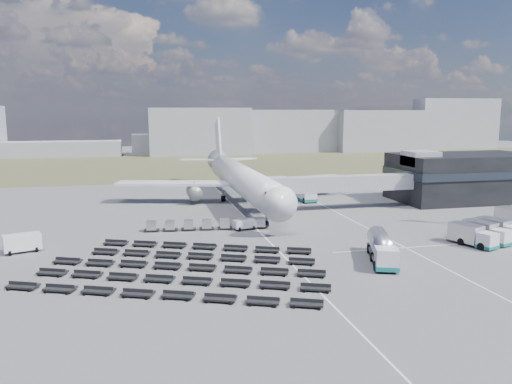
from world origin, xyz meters
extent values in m
plane|color=#565659|center=(0.00, 0.00, 0.00)|extent=(420.00, 420.00, 0.00)
cube|color=brown|center=(0.00, 110.00, 0.01)|extent=(420.00, 90.00, 0.01)
cube|color=silver|center=(-2.00, 5.00, 0.01)|extent=(0.25, 110.00, 0.01)
cube|color=silver|center=(16.00, 5.00, 0.01)|extent=(0.25, 110.00, 0.01)
cube|color=silver|center=(25.00, -8.00, 0.01)|extent=(40.00, 0.25, 0.01)
cube|color=black|center=(48.00, 24.00, 5.00)|extent=(30.00, 16.00, 10.00)
cube|color=#262D38|center=(48.00, 24.00, 6.20)|extent=(30.40, 16.40, 1.60)
cube|color=#939399|center=(36.00, 22.00, 9.50)|extent=(6.00, 6.00, 3.00)
cube|color=#939399|center=(18.10, 20.50, 5.10)|extent=(29.80, 3.00, 3.00)
cube|color=#939399|center=(4.70, 20.00, 5.10)|extent=(4.00, 3.60, 3.40)
cylinder|color=slate|center=(6.20, 20.50, 2.55)|extent=(0.70, 0.70, 5.10)
cylinder|color=black|center=(6.20, 20.50, 0.45)|extent=(1.40, 0.90, 1.40)
cylinder|color=silver|center=(0.00, 30.00, 5.30)|extent=(5.60, 48.00, 5.60)
cone|color=silver|center=(0.00, 3.50, 5.30)|extent=(5.60, 5.00, 5.60)
cone|color=silver|center=(0.00, 58.00, 6.10)|extent=(5.60, 8.00, 5.60)
cube|color=black|center=(0.00, 5.50, 6.10)|extent=(2.20, 2.00, 0.80)
cube|color=silver|center=(-13.00, 35.00, 4.10)|extent=(25.59, 11.38, 0.50)
cube|color=silver|center=(13.00, 35.00, 4.10)|extent=(25.59, 11.38, 0.50)
cylinder|color=slate|center=(-9.50, 33.00, 2.40)|extent=(3.00, 5.00, 3.00)
cylinder|color=slate|center=(9.50, 33.00, 2.40)|extent=(3.00, 5.00, 3.00)
cube|color=silver|center=(-5.50, 60.00, 6.50)|extent=(9.49, 5.63, 0.35)
cube|color=silver|center=(5.50, 60.00, 6.50)|extent=(9.49, 5.63, 0.35)
cube|color=silver|center=(0.00, 61.00, 11.80)|extent=(0.50, 9.06, 11.45)
cylinder|color=slate|center=(0.00, 9.00, 1.25)|extent=(0.50, 0.50, 2.50)
cylinder|color=slate|center=(-3.20, 34.00, 1.25)|extent=(0.60, 0.60, 2.50)
cylinder|color=slate|center=(3.20, 34.00, 1.25)|extent=(0.60, 0.60, 2.50)
cylinder|color=black|center=(0.00, 9.00, 0.50)|extent=(0.50, 1.20, 1.20)
cube|color=#9496A1|center=(-52.84, 153.82, 3.20)|extent=(49.42, 12.00, 6.41)
cube|color=#9496A1|center=(-12.33, 157.50, 4.42)|extent=(22.59, 12.00, 8.83)
cube|color=#9496A1|center=(5.53, 148.38, 10.20)|extent=(43.77, 12.00, 20.39)
cube|color=#9496A1|center=(41.22, 154.96, 9.78)|extent=(53.41, 12.00, 19.55)
cube|color=#9496A1|center=(66.54, 155.70, 8.66)|extent=(52.41, 12.00, 17.32)
cube|color=#9496A1|center=(94.35, 148.51, 9.70)|extent=(48.79, 12.00, 19.40)
cube|color=#9496A1|center=(137.70, 157.62, 12.61)|extent=(42.85, 12.00, 25.21)
cube|color=silver|center=(8.30, -16.99, 1.60)|extent=(3.37, 3.37, 2.53)
cube|color=#147074|center=(8.30, -16.99, 0.61)|extent=(3.51, 3.51, 0.55)
cylinder|color=#B8B8BD|center=(10.10, -11.90, 2.09)|extent=(5.34, 8.70, 2.75)
cube|color=slate|center=(10.10, -11.90, 0.83)|extent=(5.24, 8.66, 0.39)
cylinder|color=black|center=(9.55, -13.46, 0.55)|extent=(3.10, 2.09, 1.21)
cube|color=silver|center=(-4.00, 8.00, 0.79)|extent=(3.90, 2.67, 1.58)
cube|color=silver|center=(-36.41, 1.92, 1.25)|extent=(5.21, 3.63, 2.51)
cube|color=silver|center=(13.99, 30.65, 1.83)|extent=(3.17, 7.04, 3.21)
cube|color=#147074|center=(13.99, 30.65, 0.52)|extent=(3.30, 7.16, 0.52)
cube|color=silver|center=(26.69, -11.36, 1.29)|extent=(2.88, 2.82, 2.18)
cube|color=#147074|center=(26.69, -11.36, 0.45)|extent=(3.00, 2.94, 0.45)
cube|color=#B8B8BD|center=(25.53, -8.08, 1.69)|extent=(3.76, 5.09, 2.58)
cube|color=silver|center=(29.87, -10.23, 1.29)|extent=(2.88, 2.82, 2.18)
cube|color=#147074|center=(29.87, -10.23, 0.45)|extent=(3.00, 2.94, 0.45)
cube|color=#B8B8BD|center=(28.71, -6.96, 1.69)|extent=(3.76, 5.09, 2.58)
cube|color=#B8B8BD|center=(31.89, -5.84, 1.69)|extent=(3.76, 5.09, 2.58)
cube|color=#B8B8BD|center=(39.87, 0.11, 1.74)|extent=(2.71, 4.83, 2.65)
cube|color=black|center=(-18.85, 9.91, 0.28)|extent=(2.52, 1.70, 0.17)
cube|color=#B8B8BD|center=(-18.85, 9.91, 1.06)|extent=(1.61, 1.61, 1.38)
cube|color=black|center=(-15.92, 9.62, 0.28)|extent=(2.52, 1.70, 0.17)
cube|color=#B8B8BD|center=(-15.92, 9.62, 1.06)|extent=(1.61, 1.61, 1.38)
cube|color=black|center=(-12.99, 9.34, 0.28)|extent=(2.52, 1.70, 0.17)
cube|color=#B8B8BD|center=(-12.99, 9.34, 1.06)|extent=(1.61, 1.61, 1.38)
cube|color=black|center=(-10.06, 9.05, 0.28)|extent=(2.52, 1.70, 0.17)
cube|color=#B8B8BD|center=(-10.06, 9.05, 1.06)|extent=(1.61, 1.61, 1.38)
cube|color=black|center=(-7.13, 8.77, 0.28)|extent=(2.52, 1.70, 0.17)
cube|color=#B8B8BD|center=(-7.13, 8.77, 1.06)|extent=(1.61, 1.61, 1.38)
cube|color=black|center=(-4.21, 8.48, 0.28)|extent=(2.52, 1.70, 0.17)
cube|color=#B8B8BD|center=(-4.21, 8.48, 1.06)|extent=(1.61, 1.61, 1.38)
cube|color=black|center=(-1.28, 8.20, 0.28)|extent=(2.52, 1.70, 0.17)
cube|color=#B8B8BD|center=(-1.28, 8.20, 1.06)|extent=(1.61, 1.61, 1.38)
cube|color=black|center=(-18.90, -19.32, 0.40)|extent=(33.32, 15.03, 0.80)
cube|color=black|center=(-17.13, -15.03, 0.40)|extent=(33.32, 15.03, 0.80)
cube|color=black|center=(-15.36, -10.74, 0.40)|extent=(33.32, 15.03, 0.80)
cube|color=black|center=(-13.58, -6.45, 0.40)|extent=(29.23, 13.35, 0.80)
cube|color=black|center=(-11.81, -2.16, 0.40)|extent=(29.23, 13.35, 0.80)
camera|label=1|loc=(-20.18, -69.90, 19.22)|focal=35.00mm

